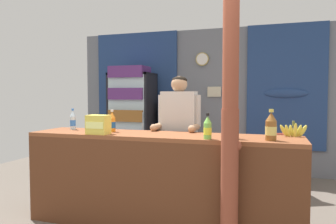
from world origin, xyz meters
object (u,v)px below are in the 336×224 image
at_px(soda_bottle_iced_tea, 271,127).
at_px(snack_box_instant_noodle, 98,125).
at_px(drink_fridge, 132,114).
at_px(soda_bottle_lime_soda, 208,128).
at_px(stall_counter, 156,172).
at_px(soda_bottle_orange_soda, 112,122).
at_px(soda_bottle_water, 73,121).
at_px(bottle_shelf_rack, 174,135).
at_px(shopkeeper, 179,126).
at_px(plastic_lawn_chair, 279,158).
at_px(soda_bottle_grape_soda, 235,128).
at_px(banana_bunch, 293,131).
at_px(timber_post, 230,115).

bearing_deg(soda_bottle_iced_tea, snack_box_instant_noodle, -177.84).
height_order(drink_fridge, soda_bottle_lime_soda, drink_fridge).
xyz_separation_m(stall_counter, soda_bottle_orange_soda, (-0.57, 0.15, 0.48)).
relative_size(stall_counter, soda_bottle_water, 11.45).
bearing_deg(bottle_shelf_rack, drink_fridge, -163.22).
bearing_deg(soda_bottle_lime_soda, shopkeeper, 123.74).
bearing_deg(soda_bottle_orange_soda, plastic_lawn_chair, 40.42).
bearing_deg(drink_fridge, soda_bottle_grape_soda, -47.64).
bearing_deg(drink_fridge, bottle_shelf_rack, 16.78).
relative_size(bottle_shelf_rack, soda_bottle_iced_tea, 4.47).
bearing_deg(banana_bunch, stall_counter, -166.58).
height_order(plastic_lawn_chair, soda_bottle_lime_soda, soda_bottle_lime_soda).
distance_m(bottle_shelf_rack, soda_bottle_orange_soda, 2.35).
height_order(soda_bottle_water, snack_box_instant_noodle, soda_bottle_water).
distance_m(shopkeeper, soda_bottle_water, 1.25).
relative_size(soda_bottle_grape_soda, soda_bottle_water, 0.97).
xyz_separation_m(bottle_shelf_rack, soda_bottle_grape_soda, (1.33, -2.48, 0.42)).
distance_m(plastic_lawn_chair, soda_bottle_lime_soda, 1.98).
height_order(shopkeeper, soda_bottle_orange_soda, shopkeeper).
bearing_deg(timber_post, stall_counter, 160.14).
distance_m(stall_counter, soda_bottle_grape_soda, 0.91).
distance_m(stall_counter, soda_bottle_water, 1.24).
bearing_deg(bottle_shelf_rack, stall_counter, -77.24).
xyz_separation_m(soda_bottle_water, banana_bunch, (2.42, 0.09, -0.04)).
xyz_separation_m(timber_post, soda_bottle_grape_soda, (0.01, 0.26, -0.13)).
height_order(drink_fridge, shopkeeper, drink_fridge).
xyz_separation_m(drink_fridge, soda_bottle_grape_soda, (2.06, -2.26, 0.05)).
xyz_separation_m(plastic_lawn_chair, snack_box_instant_noodle, (-1.82, -1.76, 0.57)).
relative_size(bottle_shelf_rack, plastic_lawn_chair, 1.46).
height_order(plastic_lawn_chair, shopkeeper, shopkeeper).
distance_m(drink_fridge, soda_bottle_orange_soda, 2.21).
height_order(bottle_shelf_rack, shopkeeper, shopkeeper).
bearing_deg(soda_bottle_iced_tea, bottle_shelf_rack, 123.66).
distance_m(stall_counter, soda_bottle_lime_soda, 0.73).
bearing_deg(soda_bottle_grape_soda, timber_post, -92.74).
relative_size(drink_fridge, soda_bottle_grape_soda, 7.81).
distance_m(shopkeeper, soda_bottle_orange_soda, 0.78).
height_order(timber_post, snack_box_instant_noodle, timber_post).
distance_m(shopkeeper, banana_bunch, 1.27).
relative_size(soda_bottle_iced_tea, soda_bottle_water, 1.14).
bearing_deg(soda_bottle_grape_soda, soda_bottle_water, 172.97).
bearing_deg(drink_fridge, soda_bottle_orange_soda, -71.26).
distance_m(soda_bottle_iced_tea, soda_bottle_lime_soda, 0.56).
relative_size(plastic_lawn_chair, soda_bottle_water, 3.49).
xyz_separation_m(bottle_shelf_rack, banana_bunch, (1.86, -2.15, 0.38)).
height_order(timber_post, drink_fridge, timber_post).
bearing_deg(shopkeeper, plastic_lawn_chair, 42.85).
bearing_deg(soda_bottle_lime_soda, timber_post, -37.30).
xyz_separation_m(timber_post, soda_bottle_orange_soda, (-1.34, 0.43, -0.13)).
bearing_deg(plastic_lawn_chair, soda_bottle_water, -148.04).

